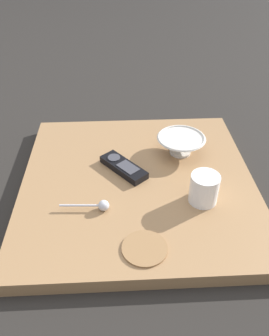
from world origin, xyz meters
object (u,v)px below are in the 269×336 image
Objects in this scene: teaspoon at (100,205)px; drink_coaster at (145,248)px; cereal_bowl at (181,144)px; coffee_mug at (204,188)px; tv_remote_near at (123,167)px.

teaspoon reaches higher than drink_coaster.
coffee_mug is (-0.03, 0.22, 0.01)m from cereal_bowl.
cereal_bowl is 0.41m from drink_coaster.
tv_remote_near is 0.30m from drink_coaster.
teaspoon is 0.82× the size of tv_remote_near.
teaspoon reaches higher than tv_remote_near.
tv_remote_near is (-0.06, -0.17, -0.00)m from teaspoon.
coffee_mug is at bearing -136.80° from drink_coaster.
tv_remote_near is (0.18, 0.08, -0.02)m from cereal_bowl.
drink_coaster is (0.14, 0.38, -0.03)m from cereal_bowl.
teaspoon is 1.20× the size of drink_coaster.
cereal_bowl is 0.35m from teaspoon.
coffee_mug is 0.26m from tv_remote_near.
drink_coaster is at bearing 97.91° from tv_remote_near.
cereal_bowl is 1.51× the size of coffee_mug.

